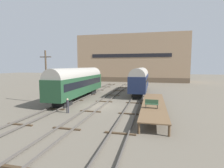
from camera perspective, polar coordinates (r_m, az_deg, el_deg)
name	(u,v)px	position (r m, az deg, el deg)	size (l,w,h in m)	color
ground_plane	(98,106)	(24.22, -4.58, -7.22)	(200.00, 200.00, 0.00)	#60594C
track_left	(66,103)	(26.00, -14.66, -6.15)	(2.60, 60.00, 0.26)	#4C4742
track_middle	(98,105)	(24.18, -4.58, -6.89)	(2.60, 60.00, 0.26)	#4C4742
track_right	(133,107)	(23.21, 6.76, -7.46)	(2.60, 60.00, 0.26)	#4C4742
train_car_navy	(140,79)	(35.24, 9.11, 1.65)	(2.92, 15.08, 5.12)	black
train_car_green	(78,81)	(29.36, -10.96, 0.84)	(2.94, 16.41, 5.18)	black
station_platform	(154,104)	(21.67, 13.42, -6.40)	(2.66, 14.96, 1.01)	brown
bench	(152,104)	(19.21, 12.81, -6.26)	(1.40, 0.40, 0.91)	#2D4C33
person_worker	(67,104)	(21.14, -14.33, -6.44)	(0.32, 0.32, 1.73)	#282833
utility_pole	(46,76)	(27.17, -20.68, 2.42)	(1.80, 0.24, 7.71)	#473828
warehouse_building	(132,59)	(64.75, 6.56, 8.23)	(37.89, 11.33, 16.22)	brown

